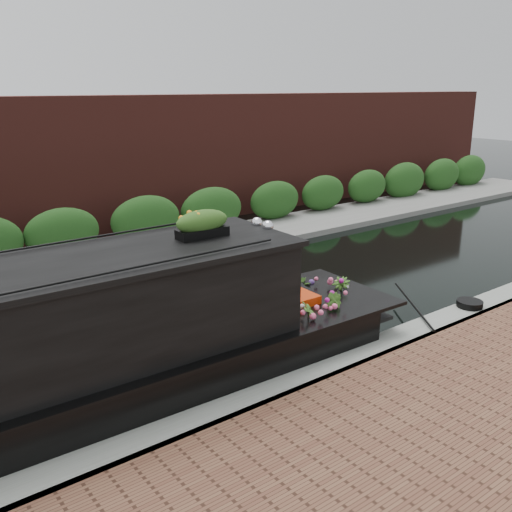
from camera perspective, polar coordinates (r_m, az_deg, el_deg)
ground at (r=10.82m, az=-8.67°, el=-6.74°), size 80.00×80.00×0.00m
near_bank_coping at (r=8.37m, az=2.73°, el=-13.99°), size 40.00×0.60×0.50m
far_bank_path at (r=14.43m, az=-16.82°, el=-1.24°), size 40.00×2.40×0.34m
far_hedge at (r=15.25m, az=-18.04°, el=-0.40°), size 40.00×1.10×2.80m
far_brick_wall at (r=17.18m, az=-20.45°, el=1.24°), size 40.00×1.00×8.00m
rope_fender at (r=10.94m, az=9.96°, el=-5.45°), size 0.38×0.34×0.38m
coiled_mooring_rope at (r=11.53m, az=20.59°, el=-4.49°), size 0.48×0.48×0.12m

